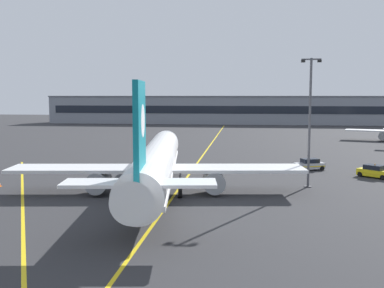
% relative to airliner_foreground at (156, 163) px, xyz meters
% --- Properties ---
extents(ground_plane, '(400.00, 400.00, 0.00)m').
position_rel_airliner_foreground_xyz_m(ground_plane, '(1.88, -8.18, -3.37)').
color(ground_plane, '#2D2D30').
extents(taxiway_centreline, '(1.33, 180.00, 0.01)m').
position_rel_airliner_foreground_xyz_m(taxiway_centreline, '(1.88, 21.82, -3.37)').
color(taxiway_centreline, yellow).
rests_on(taxiway_centreline, ground).
extents(taxiway_lead_in_stripe, '(28.19, 53.24, 0.01)m').
position_rel_airliner_foreground_xyz_m(taxiway_lead_in_stripe, '(-12.12, -6.18, -3.37)').
color(taxiway_lead_in_stripe, yellow).
rests_on(taxiway_lead_in_stripe, ground).
extents(airliner_foreground, '(32.35, 41.47, 11.65)m').
position_rel_airliner_foreground_xyz_m(airliner_foreground, '(0.00, 0.00, 0.00)').
color(airliner_foreground, white).
rests_on(airliner_foreground, ground).
extents(apron_lamp_post, '(2.24, 0.90, 14.82)m').
position_rel_airliner_foreground_xyz_m(apron_lamp_post, '(16.75, 5.78, 4.35)').
color(apron_lamp_post, '#515156').
rests_on(apron_lamp_post, ground).
extents(service_car_nearest, '(4.57, 3.18, 1.79)m').
position_rel_airliner_foreground_xyz_m(service_car_nearest, '(18.51, 18.20, -2.60)').
color(service_car_nearest, '#B7B7BC').
rests_on(service_car_nearest, ground).
extents(service_car_third, '(4.32, 4.16, 1.79)m').
position_rel_airliner_foreground_xyz_m(service_car_third, '(26.12, 13.18, -2.60)').
color(service_car_third, yellow).
rests_on(service_car_third, ground).
extents(safety_cone_by_nose_gear, '(0.44, 0.44, 0.55)m').
position_rel_airliner_foreground_xyz_m(safety_cone_by_nose_gear, '(-0.01, 15.84, -3.11)').
color(safety_cone_by_nose_gear, orange).
rests_on(safety_cone_by_nose_gear, ground).
extents(terminal_building, '(131.83, 12.40, 10.47)m').
position_rel_airliner_foreground_xyz_m(terminal_building, '(-0.15, 123.81, 1.87)').
color(terminal_building, gray).
rests_on(terminal_building, ground).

